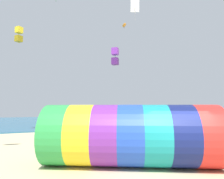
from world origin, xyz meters
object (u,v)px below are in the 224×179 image
object	(u,v)px
kite_yellow_box	(19,34)
kite_purple_box	(115,56)
giant_inflatable_tube	(131,135)
kite_orange_parafoil	(124,25)
kite_white_diamond	(135,6)

from	to	relation	value
kite_yellow_box	kite_purple_box	world-z (taller)	kite_yellow_box
giant_inflatable_tube	kite_orange_parafoil	distance (m)	17.97
kite_white_diamond	kite_orange_parafoil	world-z (taller)	kite_orange_parafoil
kite_white_diamond	kite_purple_box	size ratio (longest dim) A/B	1.39
kite_white_diamond	kite_yellow_box	bearing A→B (deg)	141.92
kite_white_diamond	kite_yellow_box	distance (m)	12.46
kite_yellow_box	kite_purple_box	xyz separation A→B (m)	(7.14, -8.73, -3.70)
giant_inflatable_tube	kite_yellow_box	bearing A→B (deg)	109.22
kite_orange_parafoil	kite_yellow_box	bearing A→B (deg)	169.17
kite_yellow_box	kite_orange_parafoil	bearing A→B (deg)	-10.83
kite_white_diamond	kite_yellow_box	xyz separation A→B (m)	(-9.72, 7.62, -1.63)
giant_inflatable_tube	kite_purple_box	world-z (taller)	kite_purple_box
kite_white_diamond	kite_yellow_box	size ratio (longest dim) A/B	1.17
kite_white_diamond	kite_purple_box	bearing A→B (deg)	-156.64
giant_inflatable_tube	kite_purple_box	bearing A→B (deg)	70.98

